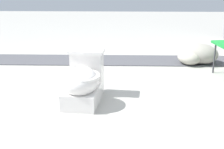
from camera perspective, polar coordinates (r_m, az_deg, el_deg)
The scene contains 5 objects.
ground_plane at distance 3.53m, azimuth -9.32°, elevation -3.54°, with size 14.00×14.00×0.00m, color #A8A59E.
gravel_strip at distance 4.73m, azimuth -0.43°, elevation 2.63°, with size 0.56×8.00×0.01m, color #4C4C51.
toilet at distance 3.23m, azimuth -5.34°, elevation -1.31°, with size 0.67×0.44×0.52m.
boulder_near at distance 4.67m, azimuth 14.05°, elevation 3.10°, with size 0.38×0.35×0.21m, color #ADA899.
boulder_far at distance 4.74m, azimuth 15.91°, elevation 3.68°, with size 0.50×0.40×0.29m, color gray.
Camera 1 is at (3.20, 0.65, 1.33)m, focal length 50.00 mm.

